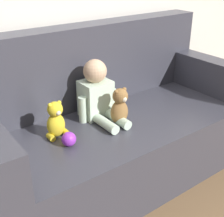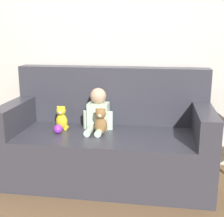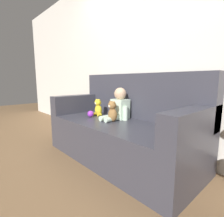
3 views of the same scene
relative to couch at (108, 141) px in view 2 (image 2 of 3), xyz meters
The scene contains 7 objects.
ground_plane 0.36m from the couch, 90.00° to the right, with size 12.00×12.00×0.00m, color brown.
wall_back 1.05m from the couch, 90.00° to the left, with size 8.00×0.05×2.60m.
couch is the anchor object (origin of this frame).
person_baby 0.28m from the couch, 163.33° to the left, with size 0.28×0.36×0.38m.
teddy_bear_brown 0.26m from the couch, 107.38° to the right, with size 0.12×0.11×0.24m.
plush_toy_side 0.48m from the couch, behind, with size 0.13×0.10×0.22m.
toy_ball 0.48m from the couch, 158.65° to the right, with size 0.08×0.08×0.08m.
Camera 2 is at (0.47, -2.65, 1.35)m, focal length 50.00 mm.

